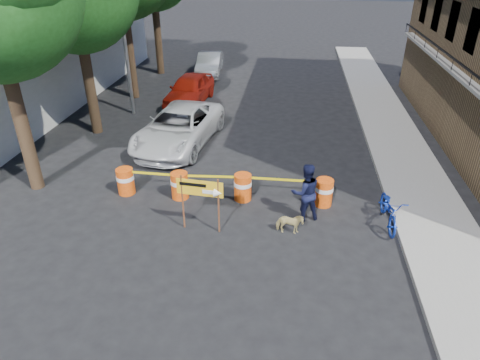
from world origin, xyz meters
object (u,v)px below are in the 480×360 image
(barrel_mid_left, at_px, (180,185))
(bicycle, at_px, (392,196))
(pedestrian, at_px, (305,192))
(barrel_far_right, at_px, (324,192))
(barrel_mid_right, at_px, (243,187))
(detour_sign, at_px, (206,193))
(sedan_red, at_px, (190,89))
(dog, at_px, (290,224))
(suv_white, at_px, (179,127))
(sedan_silver, at_px, (209,64))
(barrel_far_left, at_px, (126,181))

(barrel_mid_left, bearing_deg, bicycle, -6.36)
(pedestrian, bearing_deg, barrel_far_right, -145.19)
(barrel_mid_right, bearing_deg, detour_sign, -114.01)
(barrel_mid_right, bearing_deg, pedestrian, -23.69)
(bicycle, bearing_deg, detour_sign, -170.70)
(barrel_far_right, bearing_deg, sedan_red, 124.91)
(barrel_mid_left, distance_m, barrel_far_right, 4.66)
(barrel_far_right, distance_m, dog, 2.01)
(barrel_mid_left, height_order, barrel_far_right, same)
(barrel_mid_right, distance_m, pedestrian, 2.20)
(suv_white, height_order, sedan_silver, suv_white)
(barrel_far_left, distance_m, barrel_mid_right, 3.92)
(barrel_far_left, bearing_deg, barrel_mid_right, 1.28)
(sedan_red, bearing_deg, sedan_silver, 95.80)
(sedan_silver, bearing_deg, suv_white, -90.46)
(suv_white, height_order, sedan_red, suv_white)
(pedestrian, distance_m, dog, 1.11)
(barrel_mid_right, relative_size, sedan_silver, 0.22)
(barrel_mid_right, xyz_separation_m, dog, (1.56, -1.72, -0.14))
(bicycle, xyz_separation_m, dog, (-2.90, -0.85, -0.65))
(sedan_red, bearing_deg, barrel_mid_left, -73.48)
(detour_sign, bearing_deg, dog, 8.59)
(barrel_mid_left, xyz_separation_m, barrel_far_right, (4.66, 0.13, 0.00))
(bicycle, distance_m, sedan_silver, 17.95)
(suv_white, bearing_deg, detour_sign, -60.86)
(bicycle, bearing_deg, suv_white, 145.77)
(pedestrian, xyz_separation_m, sedan_silver, (-5.91, 15.87, -0.24))
(bicycle, xyz_separation_m, suv_white, (-7.60, 4.91, -0.22))
(barrel_far_left, relative_size, bicycle, 0.46)
(barrel_mid_left, distance_m, suv_white, 4.33)
(detour_sign, relative_size, sedan_silver, 0.43)
(barrel_mid_right, xyz_separation_m, suv_white, (-3.14, 4.04, 0.29))
(barrel_far_right, bearing_deg, dog, -121.16)
(bicycle, height_order, sedan_silver, bicycle)
(barrel_far_right, bearing_deg, sedan_silver, 113.51)
(suv_white, bearing_deg, sedan_red, 105.97)
(barrel_far_right, height_order, pedestrian, pedestrian)
(barrel_far_right, xyz_separation_m, dog, (-1.04, -1.71, -0.14))
(barrel_mid_left, bearing_deg, pedestrian, -10.20)
(barrel_mid_right, relative_size, sedan_red, 0.21)
(sedan_silver, bearing_deg, sedan_red, -94.28)
(barrel_mid_left, height_order, sedan_silver, sedan_silver)
(detour_sign, bearing_deg, barrel_far_left, 155.29)
(sedan_red, bearing_deg, dog, -58.14)
(barrel_mid_left, relative_size, sedan_red, 0.21)
(bicycle, bearing_deg, barrel_far_left, 173.31)
(barrel_far_right, bearing_deg, pedestrian, -125.90)
(pedestrian, relative_size, sedan_silver, 0.45)
(barrel_far_left, bearing_deg, barrel_mid_left, -1.61)
(barrel_far_right, bearing_deg, barrel_mid_right, 179.85)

